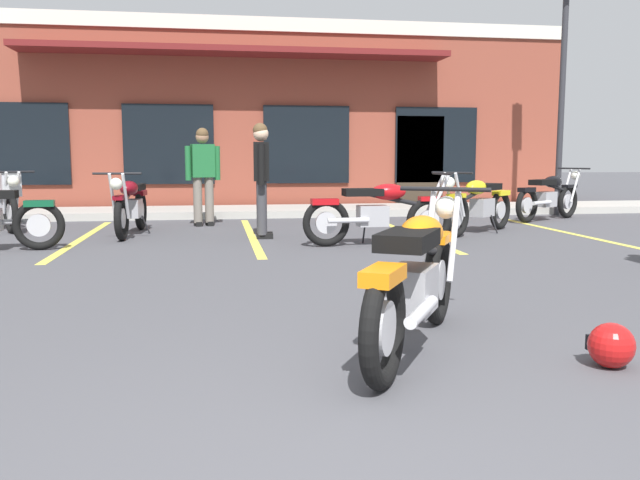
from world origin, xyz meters
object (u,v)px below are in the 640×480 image
object	(u,v)px
motorcycle_orange_scrambler	(0,198)
person_in_shorts_foreground	(203,171)
motorcycle_silver_naked	(380,211)
motorcycle_red_sportbike	(479,204)
motorcycle_green_cafe_racer	(549,196)
parking_lot_lamp_post	(567,49)
person_by_back_row	(261,173)
motorcycle_blue_standard	(131,205)
motorcycle_foreground_classic	(417,277)
helmet_on_pavement	(611,345)

from	to	relation	value
motorcycle_orange_scrambler	person_in_shorts_foreground	xyz separation A→B (m)	(3.24, 0.13, 0.42)
motorcycle_silver_naked	motorcycle_red_sportbike	bearing A→B (deg)	30.54
motorcycle_green_cafe_racer	parking_lot_lamp_post	world-z (taller)	parking_lot_lamp_post
person_in_shorts_foreground	person_by_back_row	xyz separation A→B (m)	(0.87, -1.84, 0.00)
motorcycle_silver_naked	person_by_back_row	world-z (taller)	person_by_back_row
motorcycle_blue_standard	person_in_shorts_foreground	distance (m)	1.65
motorcycle_silver_naked	motorcycle_blue_standard	xyz separation A→B (m)	(-3.46, 1.72, 0.00)
motorcycle_foreground_classic	person_by_back_row	bearing A→B (deg)	95.37
parking_lot_lamp_post	helmet_on_pavement	bearing A→B (deg)	-117.20
motorcycle_orange_scrambler	helmet_on_pavement	bearing A→B (deg)	-54.90
person_by_back_row	motorcycle_foreground_classic	bearing A→B (deg)	-84.63
person_by_back_row	helmet_on_pavement	xyz separation A→B (m)	(1.54, -6.34, -0.82)
motorcycle_silver_naked	person_by_back_row	bearing A→B (deg)	145.91
motorcycle_orange_scrambler	motorcycle_foreground_classic	bearing A→B (deg)	-58.24
motorcycle_foreground_classic	person_by_back_row	world-z (taller)	person_by_back_row
parking_lot_lamp_post	motorcycle_red_sportbike	bearing A→B (deg)	-136.58
motorcycle_silver_naked	motorcycle_orange_scrambler	size ratio (longest dim) A/B	1.11
motorcycle_blue_standard	helmet_on_pavement	distance (m)	7.85
motorcycle_silver_naked	helmet_on_pavement	size ratio (longest dim) A/B	8.11
person_in_shorts_foreground	person_by_back_row	size ratio (longest dim) A/B	1.00
motorcycle_blue_standard	person_in_shorts_foreground	xyz separation A→B (m)	(1.07, 1.15, 0.49)
person_by_back_row	motorcycle_orange_scrambler	bearing A→B (deg)	157.49
motorcycle_green_cafe_racer	helmet_on_pavement	distance (m)	9.13
helmet_on_pavement	person_by_back_row	bearing A→B (deg)	103.66
person_in_shorts_foreground	motorcycle_orange_scrambler	bearing A→B (deg)	-177.64
motorcycle_green_cafe_racer	motorcycle_red_sportbike	bearing A→B (deg)	-139.61
motorcycle_red_sportbike	person_in_shorts_foreground	distance (m)	4.63
motorcycle_foreground_classic	motorcycle_orange_scrambler	xyz separation A→B (m)	(-4.66, 7.53, 0.07)
motorcycle_silver_naked	parking_lot_lamp_post	size ratio (longest dim) A/B	0.41
motorcycle_silver_naked	motorcycle_orange_scrambler	xyz separation A→B (m)	(-5.64, 2.74, 0.07)
motorcycle_silver_naked	motorcycle_green_cafe_racer	bearing A→B (deg)	36.09
motorcycle_foreground_classic	motorcycle_green_cafe_racer	size ratio (longest dim) A/B	1.02
motorcycle_green_cafe_racer	parking_lot_lamp_post	size ratio (longest dim) A/B	0.36
motorcycle_red_sportbike	motorcycle_blue_standard	bearing A→B (deg)	173.33
motorcycle_silver_naked	person_in_shorts_foreground	distance (m)	3.77
motorcycle_orange_scrambler	parking_lot_lamp_post	size ratio (longest dim) A/B	0.37
motorcycle_orange_scrambler	helmet_on_pavement	size ratio (longest dim) A/B	7.30
motorcycle_blue_standard	person_by_back_row	bearing A→B (deg)	-19.55
motorcycle_foreground_classic	motorcycle_silver_naked	distance (m)	4.89
motorcycle_silver_naked	motorcycle_orange_scrambler	distance (m)	6.27
motorcycle_green_cafe_racer	motorcycle_silver_naked	bearing A→B (deg)	-143.91
motorcycle_blue_standard	person_by_back_row	xyz separation A→B (m)	(1.94, -0.69, 0.49)
helmet_on_pavement	parking_lot_lamp_post	bearing A→B (deg)	62.80
motorcycle_red_sportbike	motorcycle_green_cafe_racer	size ratio (longest dim) A/B	0.93
parking_lot_lamp_post	motorcycle_blue_standard	bearing A→B (deg)	-165.87
motorcycle_foreground_classic	helmet_on_pavement	xyz separation A→B (m)	(0.99, -0.52, -0.33)
helmet_on_pavement	parking_lot_lamp_post	size ratio (longest dim) A/B	0.05
motorcycle_red_sportbike	motorcycle_foreground_classic	bearing A→B (deg)	-115.70
motorcycle_blue_standard	motorcycle_silver_naked	bearing A→B (deg)	-26.41
helmet_on_pavement	motorcycle_red_sportbike	bearing A→B (deg)	73.96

